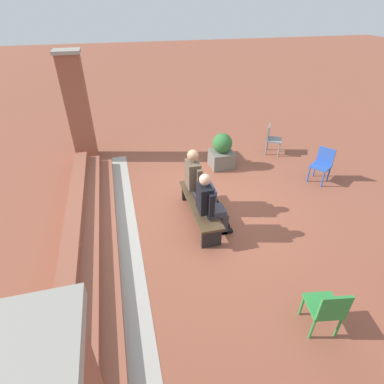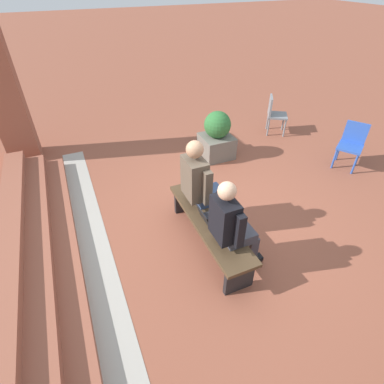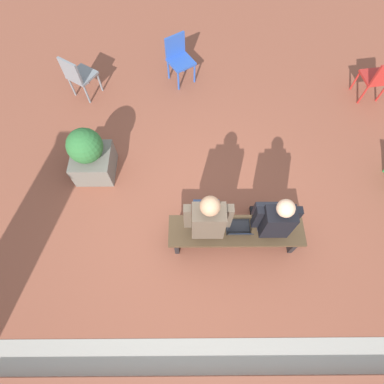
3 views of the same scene
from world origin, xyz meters
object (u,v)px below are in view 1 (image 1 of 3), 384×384
(person_student, at_px, (210,203))
(laptop, at_px, (199,201))
(bench, at_px, (200,206))
(plastic_chair_far_right, at_px, (327,308))
(plastic_chair_far_left, at_px, (323,163))
(person_adult, at_px, (198,179))
(planter, at_px, (222,152))
(plastic_chair_by_pillar, at_px, (272,138))

(person_student, xyz_separation_m, laptop, (0.41, 0.08, -0.21))
(person_student, relative_size, laptop, 4.16)
(bench, bearing_deg, laptop, 148.42)
(plastic_chair_far_right, bearing_deg, plastic_chair_far_left, -33.89)
(person_adult, distance_m, plastic_chair_far_right, 3.30)
(planter, bearing_deg, plastic_chair_by_pillar, -75.05)
(person_student, bearing_deg, planter, -24.09)
(laptop, bearing_deg, person_adult, -11.35)
(person_adult, bearing_deg, planter, -33.35)
(bench, xyz_separation_m, person_student, (-0.43, -0.07, 0.36))
(person_adult, xyz_separation_m, plastic_chair_by_pillar, (2.18, -2.82, -0.27))
(person_adult, distance_m, plastic_chair_far_left, 3.32)
(plastic_chair_by_pillar, height_order, plastic_chair_far_right, same)
(person_student, bearing_deg, plastic_chair_far_right, -159.47)
(laptop, xyz_separation_m, plastic_chair_far_right, (-2.76, -0.96, -0.02))
(person_student, relative_size, plastic_chair_far_left, 1.59)
(laptop, height_order, plastic_chair_far_left, plastic_chair_far_left)
(person_student, height_order, planter, person_student)
(person_student, height_order, plastic_chair_by_pillar, person_student)
(plastic_chair_by_pillar, relative_size, planter, 0.89)
(person_adult, relative_size, plastic_chair_far_right, 1.68)
(person_student, xyz_separation_m, plastic_chair_far_left, (1.25, -3.29, -0.23))
(bench, xyz_separation_m, plastic_chair_far_right, (-2.78, -0.94, 0.13))
(plastic_chair_by_pillar, bearing_deg, planter, 104.95)
(plastic_chair_by_pillar, distance_m, plastic_chair_far_right, 5.70)
(bench, distance_m, person_adult, 0.56)
(plastic_chair_far_right, bearing_deg, laptop, 19.14)
(person_adult, bearing_deg, bench, 169.78)
(bench, bearing_deg, plastic_chair_far_left, -76.36)
(person_adult, xyz_separation_m, planter, (1.73, -1.14, -0.31))
(plastic_chair_by_pillar, distance_m, planter, 1.74)
(person_student, height_order, plastic_chair_far_left, person_student)
(bench, relative_size, person_student, 1.35)
(laptop, bearing_deg, bench, -31.58)
(laptop, relative_size, plastic_chair_by_pillar, 0.38)
(person_student, bearing_deg, plastic_chair_far_left, -69.25)
(person_adult, height_order, plastic_chair_far_left, person_adult)
(laptop, bearing_deg, person_student, -169.18)
(laptop, relative_size, plastic_chair_far_right, 0.38)
(person_adult, xyz_separation_m, plastic_chair_far_left, (0.42, -3.28, -0.27))
(planter, bearing_deg, laptop, 150.33)
(person_student, height_order, plastic_chair_far_right, person_student)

